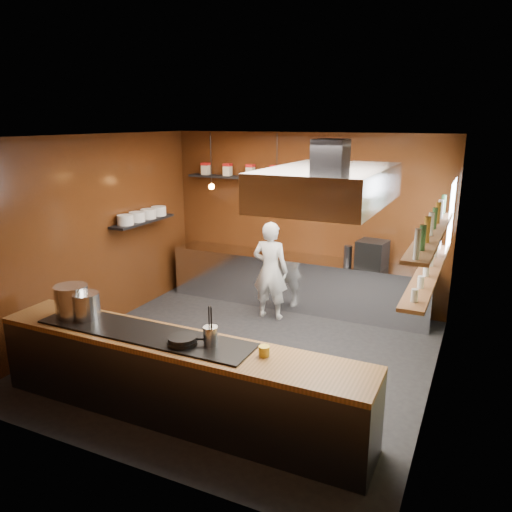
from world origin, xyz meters
The scene contains 26 objects.
floor centered at (0.00, 0.00, 0.00)m, with size 5.00×5.00×0.00m, color black.
back_wall centered at (0.00, 2.50, 1.50)m, with size 5.00×5.00×0.00m, color #321709.
left_wall centered at (-2.50, 0.00, 1.50)m, with size 5.00×5.00×0.00m, color #321709.
right_wall centered at (2.50, 0.00, 1.50)m, with size 5.00×5.00×0.00m, color #4A492A.
ceiling centered at (0.00, 0.00, 3.00)m, with size 5.00×5.00×0.00m, color silver.
window_pane centered at (2.45, 1.70, 1.90)m, with size 1.00×1.00×0.00m, color white.
prep_counter centered at (0.00, 2.17, 0.45)m, with size 4.60×0.65×0.90m, color silver.
pass_counter centered at (0.00, -1.60, 0.47)m, with size 4.40×0.72×0.94m.
tin_shelf centered at (-0.90, 2.36, 2.20)m, with size 2.60×0.26×0.04m, color black.
plate_shelf centered at (-2.34, 1.00, 1.55)m, with size 0.30×1.40×0.04m, color black.
bottle_shelf_upper centered at (2.34, 0.30, 1.92)m, with size 0.26×2.80×0.04m, color brown.
bottle_shelf_lower centered at (2.34, 0.30, 1.45)m, with size 0.26×2.80×0.04m, color brown.
extractor_hood centered at (1.30, -0.40, 2.51)m, with size 1.20×2.00×0.72m.
pendant_left centered at (-1.40, 1.70, 2.15)m, with size 0.10×0.10×0.95m.
pendant_right centered at (-0.20, 1.70, 2.15)m, with size 0.10×0.10×0.95m.
storage_tins centered at (-0.75, 2.36, 2.33)m, with size 2.43×0.13×0.22m.
plate_stacks centered at (-2.34, 1.00, 1.65)m, with size 0.26×1.16×0.16m.
bottles centered at (2.34, 0.30, 2.06)m, with size 0.06×2.66×0.24m.
wine_glasses centered at (2.34, 0.30, 1.53)m, with size 0.07×2.37×0.13m.
stockpot_large centered at (-1.45, -1.57, 1.13)m, with size 0.39×0.39×0.38m, color #B7BABF.
stockpot_small centered at (-1.25, -1.56, 1.09)m, with size 0.33×0.33×0.31m, color silver.
utensil_crock centered at (0.44, -1.57, 1.04)m, with size 0.15×0.15×0.20m, color silver.
frying_pan centered at (0.17, -1.68, 0.98)m, with size 0.47×0.32×0.08m.
butter_jar centered at (1.03, -1.53, 0.97)m, with size 0.11×0.11×0.10m, color yellow.
espresso_machine centered at (1.31, 2.09, 1.12)m, with size 0.44×0.42×0.44m, color black.
chef centered at (-0.21, 1.50, 0.82)m, with size 0.59×0.39×1.63m, color silver.
Camera 1 is at (2.88, -5.68, 3.19)m, focal length 35.00 mm.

